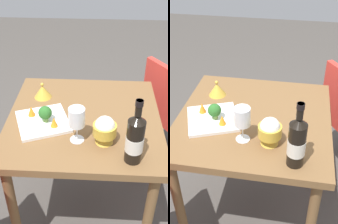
# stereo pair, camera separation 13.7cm
# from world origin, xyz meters

# --- Properties ---
(ground_plane) EXTENTS (8.00, 8.00, 0.00)m
(ground_plane) POSITION_xyz_m (0.00, 0.00, 0.00)
(ground_plane) COLOR #4C4742
(dining_table) EXTENTS (0.80, 0.80, 0.76)m
(dining_table) POSITION_xyz_m (0.00, 0.00, 0.65)
(dining_table) COLOR brown
(dining_table) RESTS_ON ground_plane
(wine_bottle) EXTENTS (0.08, 0.08, 0.31)m
(wine_bottle) POSITION_xyz_m (0.23, -0.31, 0.88)
(wine_bottle) COLOR black
(wine_bottle) RESTS_ON dining_table
(wine_glass) EXTENTS (0.08, 0.08, 0.18)m
(wine_glass) POSITION_xyz_m (-0.02, -0.19, 0.89)
(wine_glass) COLOR white
(wine_glass) RESTS_ON dining_table
(rice_bowl) EXTENTS (0.11, 0.11, 0.14)m
(rice_bowl) POSITION_xyz_m (0.11, -0.20, 0.83)
(rice_bowl) COLOR gold
(rice_bowl) RESTS_ON dining_table
(rice_bowl_lid) EXTENTS (0.10, 0.10, 0.09)m
(rice_bowl_lid) POSITION_xyz_m (-0.25, 0.18, 0.79)
(rice_bowl_lid) COLOR gold
(rice_bowl_lid) RESTS_ON dining_table
(serving_plate) EXTENTS (0.32, 0.32, 0.02)m
(serving_plate) POSITION_xyz_m (-0.21, -0.07, 0.76)
(serving_plate) COLOR white
(serving_plate) RESTS_ON dining_table
(broccoli_floret) EXTENTS (0.07, 0.07, 0.09)m
(broccoli_floret) POSITION_xyz_m (-0.19, -0.07, 0.82)
(broccoli_floret) COLOR #729E4C
(broccoli_floret) RESTS_ON serving_plate
(carrot_garnish_left) EXTENTS (0.04, 0.04, 0.05)m
(carrot_garnish_left) POSITION_xyz_m (-0.27, -0.03, 0.80)
(carrot_garnish_left) COLOR orange
(carrot_garnish_left) RESTS_ON serving_plate
(carrot_garnish_right) EXTENTS (0.04, 0.04, 0.05)m
(carrot_garnish_right) POSITION_xyz_m (-0.14, -0.11, 0.80)
(carrot_garnish_right) COLOR orange
(carrot_garnish_right) RESTS_ON serving_plate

